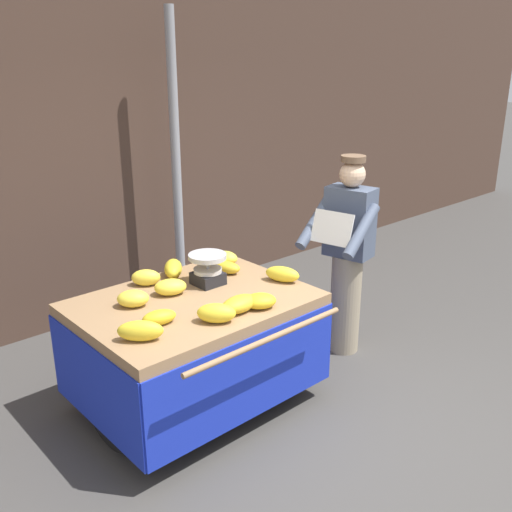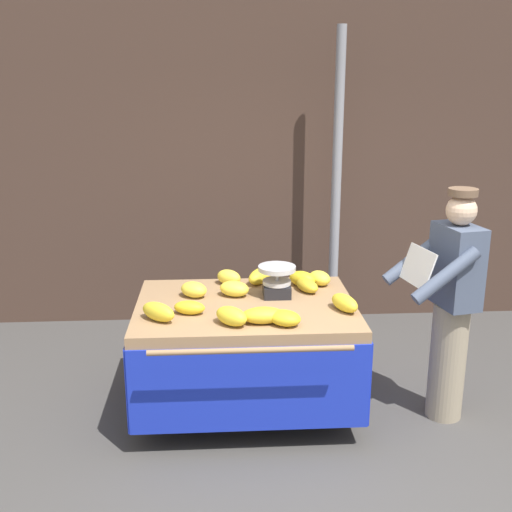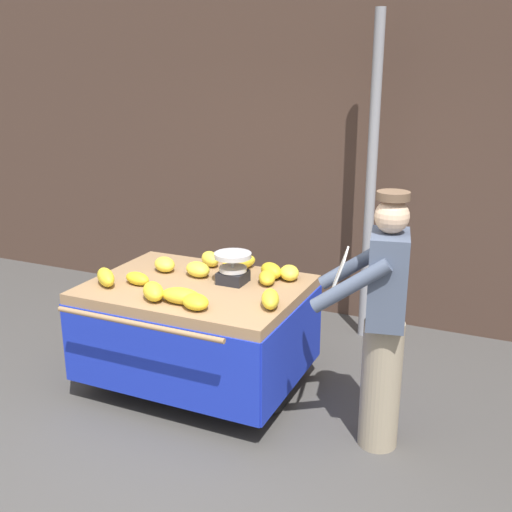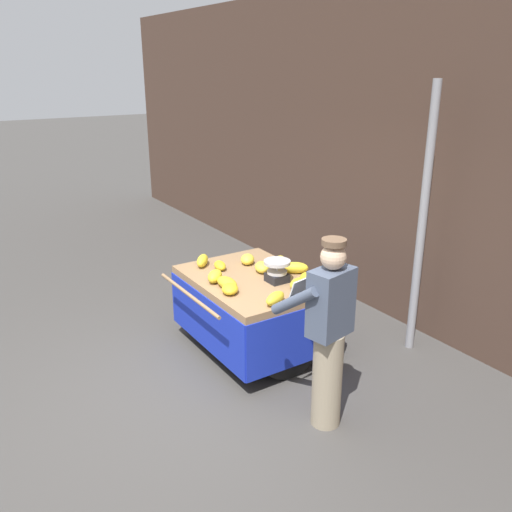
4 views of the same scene
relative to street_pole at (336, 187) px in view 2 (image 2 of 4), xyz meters
The scene contains 19 objects.
ground_plane 2.96m from the street_pole, 99.46° to the right, with size 60.00×60.00×0.00m, color #423F3D.
back_wall 0.86m from the street_pole, 129.68° to the left, with size 16.00×0.24×3.96m, color #473328.
street_pole is the anchor object (origin of this frame).
banana_cart 1.94m from the street_pole, 121.61° to the right, with size 1.61×1.38×0.86m.
weighing_scale 1.59m from the street_pole, 116.73° to the right, with size 0.28×0.28×0.24m.
banana_bunch_0 2.23m from the street_pole, 118.56° to the right, with size 0.14×0.25×0.12m, color yellow.
banana_bunch_1 2.21m from the street_pole, 128.10° to the right, with size 0.12×0.22×0.09m, color gold.
banana_bunch_2 1.58m from the street_pole, 134.09° to the right, with size 0.13×0.21×0.12m, color yellow.
banana_bunch_3 1.41m from the street_pole, 126.67° to the right, with size 0.13×0.29×0.12m, color yellow.
banana_bunch_4 1.94m from the street_pole, 134.26° to the right, with size 0.15×0.21×0.11m, color yellow.
banana_bunch_5 1.28m from the street_pole, 106.09° to the right, with size 0.15×0.20×0.11m, color yellow.
banana_bunch_6 1.34m from the street_pole, 112.05° to the right, with size 0.14×0.22×0.12m, color gold.
banana_bunch_7 2.41m from the street_pole, 130.32° to the right, with size 0.11×0.28×0.13m, color yellow.
banana_bunch_8 1.79m from the street_pole, 98.02° to the right, with size 0.12×0.27×0.12m, color yellow.
banana_bunch_9 2.12m from the street_pole, 113.69° to the right, with size 0.16×0.29×0.11m, color gold.
banana_bunch_10 1.75m from the street_pole, 126.85° to the right, with size 0.16×0.23×0.11m, color yellow.
banana_bunch_11 2.11m from the street_pole, 109.54° to the right, with size 0.16×0.22×0.10m, color gold.
banana_bunch_12 1.45m from the street_pole, 109.22° to the right, with size 0.13×0.24×0.10m, color gold.
vendor_person 1.85m from the street_pole, 72.62° to the right, with size 0.64×0.60×1.71m.
Camera 2 is at (-0.69, -3.21, 2.44)m, focal length 43.86 mm.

